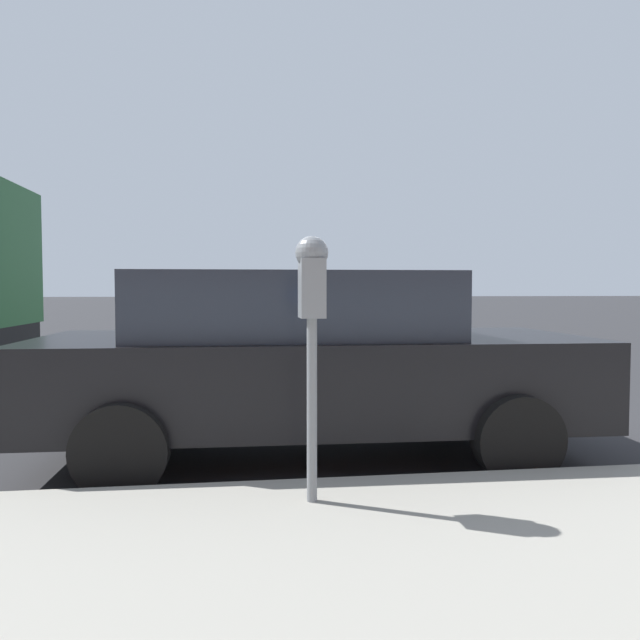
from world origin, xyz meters
name	(u,v)px	position (x,y,z in m)	size (l,w,h in m)	color
ground_plane	(355,425)	(0.00, 0.00, 0.00)	(220.00, 220.00, 0.00)	#2B2B2D
parking_meter	(312,300)	(-2.63, 0.78, 1.33)	(0.21, 0.19, 1.54)	gray
car_black	(307,360)	(-1.07, 0.62, 0.80)	(2.17, 4.49, 1.52)	black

